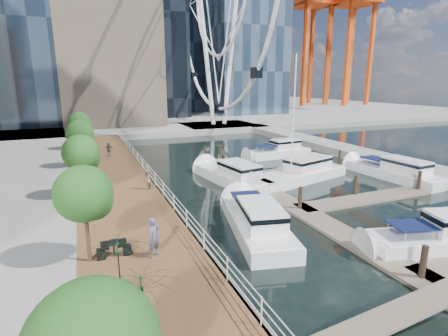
% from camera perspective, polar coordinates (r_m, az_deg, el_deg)
% --- Properties ---
extents(ground, '(520.00, 520.00, 0.00)m').
position_cam_1_polar(ground, '(18.88, 18.58, -15.88)').
color(ground, black).
rests_on(ground, ground).
extents(boardwalk, '(6.00, 60.00, 1.00)m').
position_cam_1_polar(boardwalk, '(28.54, -16.82, -4.35)').
color(boardwalk, brown).
rests_on(boardwalk, ground).
extents(seawall, '(0.25, 60.00, 1.00)m').
position_cam_1_polar(seawall, '(28.93, -10.91, -3.75)').
color(seawall, '#595954').
rests_on(seawall, ground).
extents(land_far, '(200.00, 114.00, 1.00)m').
position_cam_1_polar(land_far, '(114.98, -16.86, 9.02)').
color(land_far, gray).
rests_on(land_far, ground).
extents(breakwater, '(4.00, 60.00, 1.00)m').
position_cam_1_polar(breakwater, '(45.61, 21.48, 2.01)').
color(breakwater, gray).
rests_on(breakwater, ground).
extents(pier, '(14.00, 12.00, 1.00)m').
position_cam_1_polar(pier, '(69.43, -0.84, 6.76)').
color(pier, gray).
rests_on(pier, ground).
extents(railing, '(0.10, 60.00, 1.05)m').
position_cam_1_polar(railing, '(28.62, -11.20, -1.81)').
color(railing, white).
rests_on(railing, boardwalk).
extents(floating_docks, '(16.00, 34.00, 2.60)m').
position_cam_1_polar(floating_docks, '(30.51, 17.90, -3.27)').
color(floating_docks, '#6D6051').
rests_on(floating_docks, ground).
extents(port_cranes, '(40.00, 52.00, 38.00)m').
position_cam_1_polar(port_cranes, '(134.00, 14.58, 18.14)').
color(port_cranes, '#D84C14').
rests_on(port_cranes, ground).
extents(street_trees, '(2.60, 42.60, 4.60)m').
position_cam_1_polar(street_trees, '(26.56, -22.32, 2.31)').
color(street_trees, '#3F2B1C').
rests_on(street_trees, ground).
extents(cafe_tables, '(2.50, 13.70, 0.74)m').
position_cam_1_polar(cafe_tables, '(12.78, -15.30, -24.16)').
color(cafe_tables, black).
rests_on(cafe_tables, ground).
extents(yacht_foreground, '(9.24, 4.61, 2.15)m').
position_cam_1_polar(yacht_foreground, '(23.52, 31.72, -11.20)').
color(yacht_foreground, white).
rests_on(yacht_foreground, ground).
extents(pedestrian_near, '(0.85, 0.83, 1.98)m').
position_cam_1_polar(pedestrian_near, '(17.18, -11.32, -11.02)').
color(pedestrian_near, '#4E5069').
rests_on(pedestrian_near, boardwalk).
extents(pedestrian_mid, '(0.87, 0.93, 1.52)m').
position_cam_1_polar(pedestrian_mid, '(27.69, -12.52, -1.91)').
color(pedestrian_mid, '#82695A').
rests_on(pedestrian_mid, boardwalk).
extents(pedestrian_far, '(0.94, 0.42, 1.57)m').
position_cam_1_polar(pedestrian_far, '(41.11, -18.27, 2.89)').
color(pedestrian_far, '#383B46').
rests_on(pedestrian_far, boardwalk).
extents(moored_yachts, '(22.38, 39.66, 11.50)m').
position_cam_1_polar(moored_yachts, '(32.14, 13.89, -3.05)').
color(moored_yachts, white).
rests_on(moored_yachts, ground).
extents(cafe_seating, '(3.92, 10.47, 2.34)m').
position_cam_1_polar(cafe_seating, '(11.79, -14.65, -23.06)').
color(cafe_seating, '#113E22').
rests_on(cafe_seating, ground).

